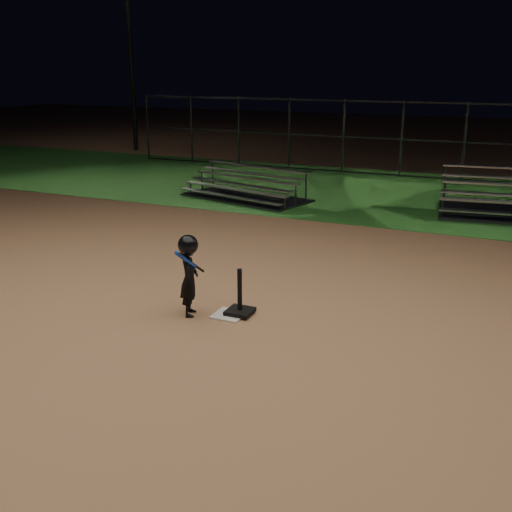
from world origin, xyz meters
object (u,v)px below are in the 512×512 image
(home_plate, at_px, (229,315))
(light_pole_left, at_px, (128,32))
(batting_tee, at_px, (240,305))
(bleacher_left, at_px, (245,193))
(child_batter, at_px, (189,273))

(home_plate, height_order, light_pole_left, light_pole_left)
(batting_tee, xyz_separation_m, bleacher_left, (-3.40, 7.57, 0.03))
(child_batter, height_order, light_pole_left, light_pole_left)
(batting_tee, distance_m, light_pole_left, 19.76)
(batting_tee, bearing_deg, bleacher_left, 114.19)
(batting_tee, height_order, light_pole_left, light_pole_left)
(batting_tee, xyz_separation_m, light_pole_left, (-12.13, 14.85, 4.80))
(child_batter, distance_m, bleacher_left, 8.34)
(home_plate, xyz_separation_m, bleacher_left, (-3.27, 7.67, 0.17))
(batting_tee, relative_size, bleacher_left, 0.18)
(home_plate, distance_m, child_batter, 0.88)
(home_plate, relative_size, child_batter, 0.36)
(child_batter, relative_size, bleacher_left, 0.33)
(home_plate, distance_m, batting_tee, 0.21)
(child_batter, distance_m, light_pole_left, 19.46)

